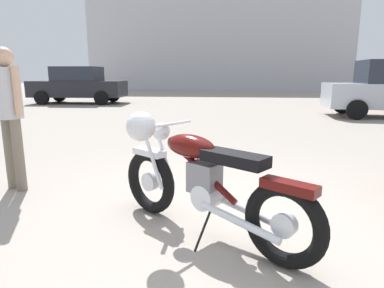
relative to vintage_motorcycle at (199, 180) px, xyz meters
name	(u,v)px	position (x,y,z in m)	size (l,w,h in m)	color
ground_plane	(228,224)	(0.24, 0.22, -0.49)	(80.00, 80.00, 0.00)	gray
vintage_motorcycle	(199,180)	(0.00, 0.00, 0.00)	(1.84, 1.16, 1.07)	black
bystander	(9,105)	(-2.35, 0.70, 0.53)	(0.44, 0.30, 1.66)	#706656
pale_sedan_back	(78,85)	(-7.72, 11.65, 0.34)	(4.39, 2.33, 1.67)	black
industrial_building	(220,39)	(-3.41, 30.77, 4.10)	(22.50, 15.28, 17.67)	#B2B2B7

